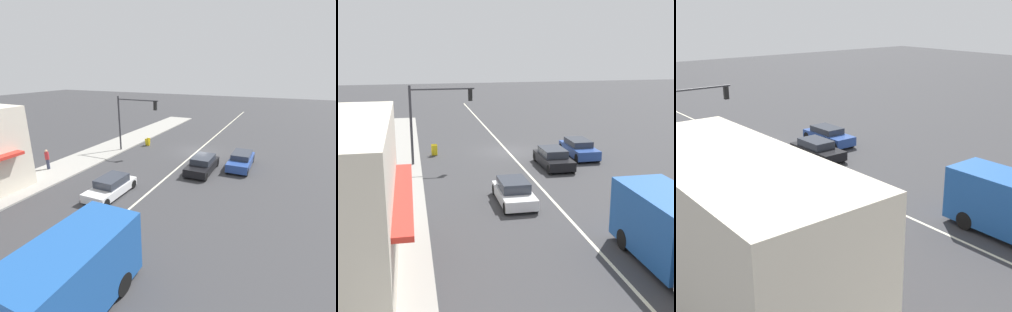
% 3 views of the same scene
% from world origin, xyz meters
% --- Properties ---
extents(ground_plane, '(160.00, 160.00, 0.00)m').
position_xyz_m(ground_plane, '(0.00, 18.00, 0.00)').
color(ground_plane, '#38383A').
extents(lane_marking_center, '(0.16, 60.00, 0.01)m').
position_xyz_m(lane_marking_center, '(0.00, 0.00, 0.00)').
color(lane_marking_center, beige).
rests_on(lane_marking_center, ground).
extents(traffic_signal_main, '(4.59, 0.34, 5.60)m').
position_xyz_m(traffic_signal_main, '(6.12, 2.93, 3.90)').
color(traffic_signal_main, '#333338').
rests_on(traffic_signal_main, sidewalk_right).
extents(pedestrian, '(0.34, 0.34, 1.73)m').
position_xyz_m(pedestrian, '(9.90, 10.40, 1.03)').
color(pedestrian, '#282D42').
rests_on(pedestrian, sidewalk_right).
extents(warning_aframe_sign, '(0.45, 0.53, 0.84)m').
position_xyz_m(warning_aframe_sign, '(5.87, 0.08, 0.43)').
color(warning_aframe_sign, yellow).
rests_on(warning_aframe_sign, ground).
extents(delivery_truck, '(2.44, 7.50, 2.87)m').
position_xyz_m(delivery_truck, '(-2.20, 20.88, 1.47)').
color(delivery_truck, silver).
rests_on(delivery_truck, ground).
extents(coupe_blue, '(1.80, 4.54, 1.33)m').
position_xyz_m(coupe_blue, '(-5.00, 2.77, 0.65)').
color(coupe_blue, '#284793').
rests_on(coupe_blue, ground).
extents(suv_black, '(1.88, 4.36, 1.30)m').
position_xyz_m(suv_black, '(-2.20, 5.15, 0.62)').
color(suv_black, black).
rests_on(suv_black, ground).
extents(van_white, '(1.80, 4.00, 1.27)m').
position_xyz_m(van_white, '(2.20, 11.98, 0.60)').
color(van_white, silver).
rests_on(van_white, ground).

